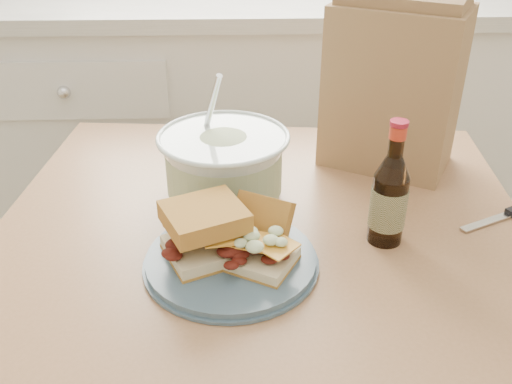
{
  "coord_description": "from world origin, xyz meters",
  "views": [
    {
      "loc": [
        -0.03,
        -0.07,
        1.28
      ],
      "look_at": [
        -0.01,
        0.7,
        0.83
      ],
      "focal_mm": 40.0,
      "sensor_mm": 36.0,
      "label": 1
    }
  ],
  "objects_px": {
    "dining_table": "(261,289)",
    "plate": "(231,261)",
    "beer_bottle": "(389,198)",
    "coleslaw_bowl": "(224,166)",
    "paper_bag": "(393,88)"
  },
  "relations": [
    {
      "from": "dining_table",
      "to": "plate",
      "type": "bearing_deg",
      "value": -117.92
    },
    {
      "from": "beer_bottle",
      "to": "coleslaw_bowl",
      "type": "bearing_deg",
      "value": 153.96
    },
    {
      "from": "plate",
      "to": "paper_bag",
      "type": "relative_size",
      "value": 0.82
    },
    {
      "from": "dining_table",
      "to": "paper_bag",
      "type": "distance_m",
      "value": 0.46
    },
    {
      "from": "beer_bottle",
      "to": "paper_bag",
      "type": "xyz_separation_m",
      "value": [
        0.06,
        0.28,
        0.08
      ]
    },
    {
      "from": "coleslaw_bowl",
      "to": "beer_bottle",
      "type": "height_order",
      "value": "coleslaw_bowl"
    },
    {
      "from": "dining_table",
      "to": "paper_bag",
      "type": "relative_size",
      "value": 3.1
    },
    {
      "from": "plate",
      "to": "coleslaw_bowl",
      "type": "bearing_deg",
      "value": 93.46
    },
    {
      "from": "beer_bottle",
      "to": "plate",
      "type": "bearing_deg",
      "value": -162.28
    },
    {
      "from": "dining_table",
      "to": "plate",
      "type": "relative_size",
      "value": 3.77
    },
    {
      "from": "coleslaw_bowl",
      "to": "beer_bottle",
      "type": "relative_size",
      "value": 1.13
    },
    {
      "from": "paper_bag",
      "to": "coleslaw_bowl",
      "type": "bearing_deg",
      "value": -129.79
    },
    {
      "from": "dining_table",
      "to": "plate",
      "type": "distance_m",
      "value": 0.15
    },
    {
      "from": "dining_table",
      "to": "coleslaw_bowl",
      "type": "bearing_deg",
      "value": 119.06
    },
    {
      "from": "dining_table",
      "to": "plate",
      "type": "xyz_separation_m",
      "value": [
        -0.05,
        -0.08,
        0.12
      ]
    }
  ]
}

